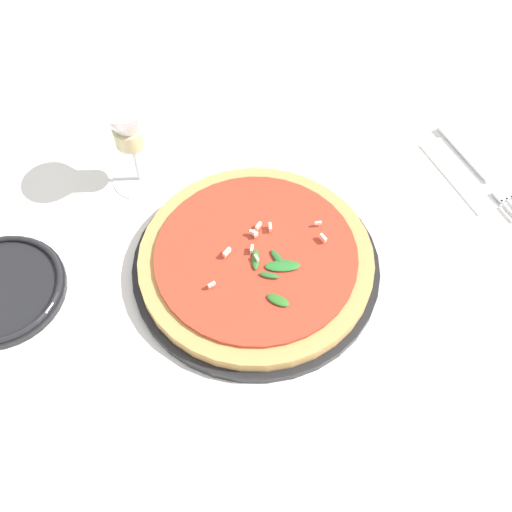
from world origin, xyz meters
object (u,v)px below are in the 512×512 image
object	(u,v)px
wine_glass	(128,128)
pizza_arugula_main	(256,262)
fork	(479,169)
side_plate_white	(0,289)

from	to	relation	value
wine_glass	pizza_arugula_main	bearing A→B (deg)	20.54
wine_glass	fork	size ratio (longest dim) A/B	0.75
pizza_arugula_main	fork	bearing A→B (deg)	90.29
pizza_arugula_main	fork	xyz separation A→B (m)	(-0.00, 0.38, -0.01)
fork	side_plate_white	world-z (taller)	side_plate_white
fork	pizza_arugula_main	bearing A→B (deg)	-87.72
wine_glass	fork	xyz separation A→B (m)	(0.22, 0.46, -0.10)
pizza_arugula_main	wine_glass	xyz separation A→B (m)	(-0.22, -0.08, 0.09)
fork	wine_glass	bearing A→B (deg)	-113.45
pizza_arugula_main	side_plate_white	bearing A→B (deg)	-110.51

